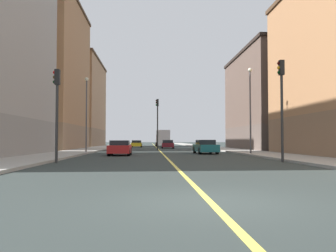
{
  "coord_description": "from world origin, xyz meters",
  "views": [
    {
      "loc": [
        -1.32,
        -7.74,
        1.35
      ],
      "look_at": [
        0.58,
        27.75,
        2.72
      ],
      "focal_mm": 38.16,
      "sensor_mm": 36.0,
      "label": 1
    }
  ],
  "objects": [
    {
      "name": "street_lamp_left_near",
      "position": [
        7.68,
        23.42,
        4.72
      ],
      "size": [
        0.36,
        0.36,
        7.61
      ],
      "color": "#4C4C51",
      "rests_on": "ground"
    },
    {
      "name": "traffic_light_left_near",
      "position": [
        6.66,
        13.27,
        3.98
      ],
      "size": [
        0.4,
        0.32,
        6.16
      ],
      "color": "#2D2D2D",
      "rests_on": "ground"
    },
    {
      "name": "ground_plane",
      "position": [
        0.0,
        0.0,
        0.0
      ],
      "size": [
        400.0,
        400.0,
        0.0
      ],
      "primitive_type": "plane",
      "color": "#2C3432",
      "rests_on": "ground"
    },
    {
      "name": "traffic_light_right_near",
      "position": [
        -6.7,
        13.27,
        3.57
      ],
      "size": [
        0.4,
        0.32,
        5.46
      ],
      "color": "#2D2D2D",
      "rests_on": "ground"
    },
    {
      "name": "box_truck",
      "position": [
        1.19,
        56.91,
        1.61
      ],
      "size": [
        2.37,
        7.68,
        3.05
      ],
      "color": "maroon",
      "rests_on": "ground"
    },
    {
      "name": "car_orange",
      "position": [
        1.08,
        69.98,
        0.65
      ],
      "size": [
        1.97,
        4.29,
        1.29
      ],
      "color": "orange",
      "rests_on": "ground"
    },
    {
      "name": "building_right_distant",
      "position": [
        -16.06,
        63.18,
        8.53
      ],
      "size": [
        10.29,
        20.34,
        17.04
      ],
      "color": "#8F6B4F",
      "rests_on": "ground"
    },
    {
      "name": "car_teal",
      "position": [
        4.15,
        26.61,
        0.66
      ],
      "size": [
        2.01,
        4.53,
        1.34
      ],
      "color": "#196670",
      "rests_on": "ground"
    },
    {
      "name": "sidewalk_left",
      "position": [
        9.07,
        49.0,
        0.07
      ],
      "size": [
        3.99,
        168.0,
        0.15
      ],
      "primitive_type": "cube",
      "color": "#9E9B93",
      "rests_on": "ground"
    },
    {
      "name": "building_left_mid",
      "position": [
        16.06,
        40.16,
        6.67
      ],
      "size": [
        10.29,
        18.86,
        13.33
      ],
      "color": "brown",
      "rests_on": "ground"
    },
    {
      "name": "building_right_midblock",
      "position": [
        -16.06,
        42.13,
        10.21
      ],
      "size": [
        10.29,
        18.14,
        20.4
      ],
      "color": "#8F6B4F",
      "rests_on": "ground"
    },
    {
      "name": "street_lamp_right_near",
      "position": [
        -7.68,
        28.82,
        4.7
      ],
      "size": [
        0.36,
        0.36,
        7.57
      ],
      "color": "#4C4C51",
      "rests_on": "ground"
    },
    {
      "name": "car_maroon",
      "position": [
        1.64,
        48.5,
        0.65
      ],
      "size": [
        2.02,
        4.27,
        1.32
      ],
      "color": "maroon",
      "rests_on": "ground"
    },
    {
      "name": "car_red",
      "position": [
        -3.83,
        23.37,
        0.65
      ],
      "size": [
        1.89,
        4.12,
        1.3
      ],
      "color": "red",
      "rests_on": "ground"
    },
    {
      "name": "lane_center_stripe",
      "position": [
        0.0,
        49.0,
        0.01
      ],
      "size": [
        0.16,
        154.0,
        0.01
      ],
      "primitive_type": "cube",
      "color": "#E5D14C",
      "rests_on": "ground"
    },
    {
      "name": "traffic_light_median_far",
      "position": [
        -0.23,
        38.6,
        4.25
      ],
      "size": [
        0.4,
        0.32,
        6.64
      ],
      "color": "#2D2D2D",
      "rests_on": "ground"
    },
    {
      "name": "car_yellow",
      "position": [
        -3.52,
        56.09,
        0.63
      ],
      "size": [
        1.92,
        4.6,
        1.26
      ],
      "color": "gold",
      "rests_on": "ground"
    },
    {
      "name": "sidewalk_right",
      "position": [
        -9.07,
        49.0,
        0.07
      ],
      "size": [
        3.99,
        168.0,
        0.15
      ],
      "primitive_type": "cube",
      "color": "#9E9B93",
      "rests_on": "ground"
    }
  ]
}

